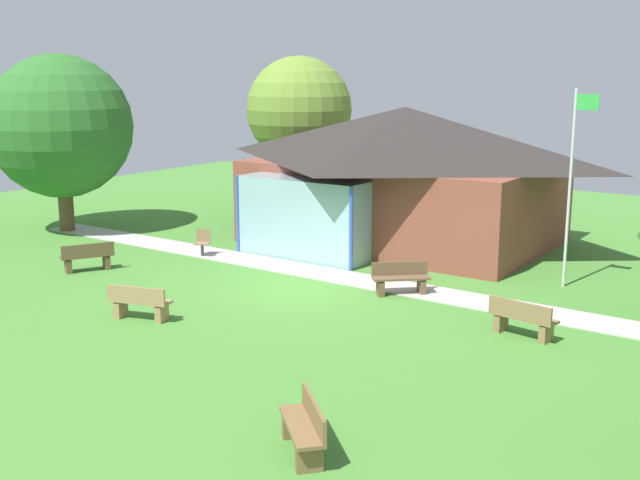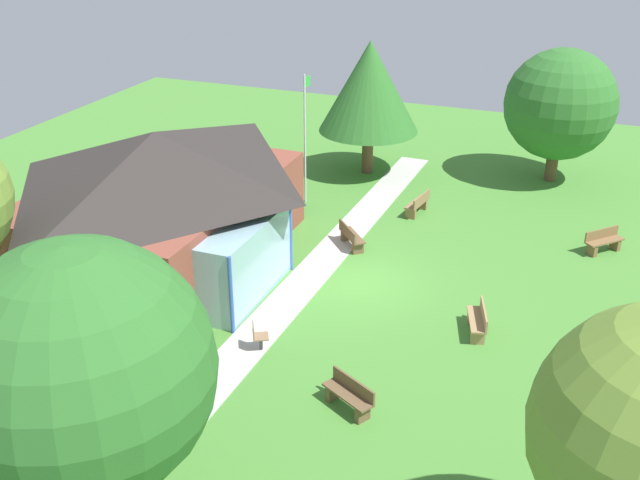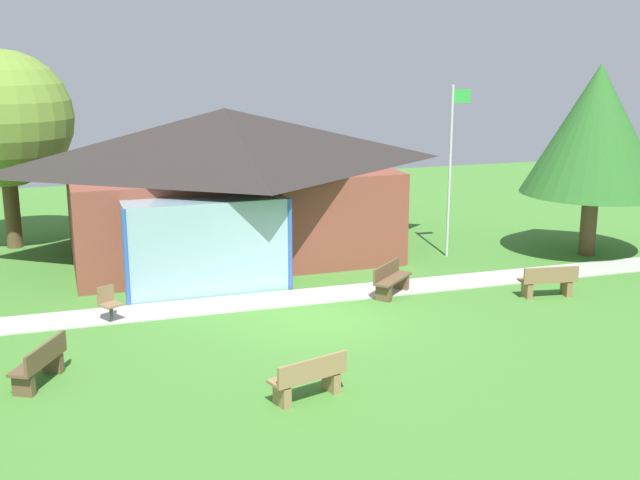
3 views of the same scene
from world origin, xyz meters
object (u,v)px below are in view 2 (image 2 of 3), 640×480
(flagpole, at_px, (305,133))
(tree_east_hedge, at_px, (369,87))
(bench_front_right, at_px, (603,242))
(patio_chair_west, at_px, (258,337))
(bench_mid_left, at_px, (349,396))
(tree_far_east, at_px, (560,105))
(tree_west_hedge, at_px, (81,371))
(pavilion, at_px, (163,195))
(bench_rear_near_path, at_px, (351,237))
(bench_mid_right, at_px, (418,204))
(bench_front_center, at_px, (478,321))

(flagpole, distance_m, tree_east_hedge, 4.53)
(bench_front_right, bearing_deg, patio_chair_west, 2.29)
(tree_east_hedge, bearing_deg, bench_front_right, -114.08)
(bench_mid_left, height_order, tree_far_east, tree_far_east)
(tree_far_east, bearing_deg, tree_west_hedge, 164.86)
(pavilion, relative_size, bench_rear_near_path, 7.41)
(patio_chair_west, bearing_deg, tree_east_hedge, 157.60)
(bench_mid_right, xyz_separation_m, tree_far_east, (5.81, -4.49, 3.00))
(tree_east_hedge, bearing_deg, patio_chair_west, -173.61)
(bench_mid_right, bearing_deg, bench_front_right, -88.08)
(bench_mid_left, bearing_deg, bench_mid_right, -54.39)
(pavilion, relative_size, bench_front_center, 6.72)
(bench_mid_left, bearing_deg, tree_east_hedge, -44.66)
(bench_front_right, height_order, tree_west_hedge, tree_west_hedge)
(pavilion, bearing_deg, patio_chair_west, -126.48)
(bench_rear_near_path, relative_size, tree_far_east, 0.25)
(flagpole, relative_size, bench_front_center, 3.39)
(bench_mid_right, height_order, tree_far_east, tree_far_east)
(bench_mid_right, distance_m, tree_far_east, 7.94)
(bench_front_right, height_order, tree_east_hedge, tree_east_hedge)
(bench_mid_left, xyz_separation_m, tree_far_east, (18.34, -2.95, 3.00))
(patio_chair_west, bearing_deg, bench_front_center, 90.61)
(pavilion, xyz_separation_m, tree_west_hedge, (-10.91, -5.27, 1.42))
(bench_front_right, xyz_separation_m, bench_front_center, (-6.98, 3.14, 0.00))
(flagpole, xyz_separation_m, bench_rear_near_path, (-3.34, -3.14, -2.53))
(bench_rear_near_path, bearing_deg, pavilion, -102.53)
(bench_front_right, xyz_separation_m, bench_rear_near_path, (-2.94, 8.49, 0.00))
(bench_front_right, height_order, bench_rear_near_path, same)
(patio_chair_west, relative_size, tree_east_hedge, 0.15)
(pavilion, distance_m, tree_far_east, 17.33)
(bench_mid_right, xyz_separation_m, bench_front_center, (-7.85, -3.88, 0.00))
(bench_rear_near_path, bearing_deg, flagpole, -178.14)
(bench_mid_right, distance_m, tree_west_hedge, 18.29)
(bench_mid_right, bearing_deg, tree_west_hedge, -177.08)
(patio_chair_west, xyz_separation_m, tree_east_hedge, (14.76, 1.65, 3.51))
(bench_mid_right, height_order, bench_mid_left, same)
(bench_rear_near_path, bearing_deg, tree_far_east, 106.80)
(flagpole, height_order, tree_far_east, tree_far_east)
(bench_front_center, bearing_deg, patio_chair_west, 103.22)
(bench_front_center, bearing_deg, tree_west_hedge, 133.79)
(tree_west_hedge, xyz_separation_m, tree_east_hedge, (21.63, 1.45, 0.13))
(pavilion, relative_size, bench_front_right, 7.52)
(flagpole, bearing_deg, bench_front_center, -130.95)
(pavilion, distance_m, flagpole, 6.99)
(tree_east_hedge, height_order, tree_far_east, tree_east_hedge)
(tree_east_hedge, distance_m, tree_far_east, 8.14)
(pavilion, height_order, patio_chair_west, pavilion)
(flagpole, xyz_separation_m, bench_mid_left, (-12.06, -6.17, -2.53))
(bench_mid_left, bearing_deg, bench_rear_near_path, -42.28)
(bench_mid_right, xyz_separation_m, bench_front_right, (-0.87, -7.01, 0.00))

